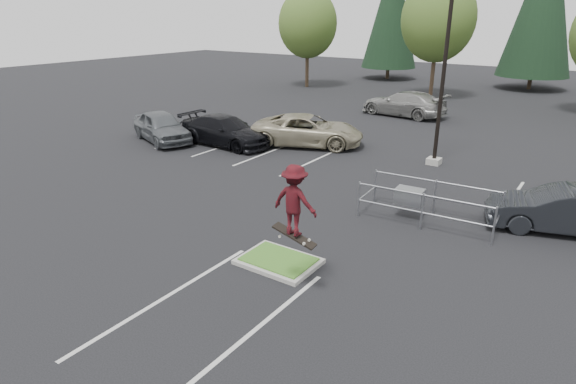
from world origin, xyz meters
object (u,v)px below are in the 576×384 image
Objects in this scene: skateboarder at (295,201)px; car_l_black at (225,131)px; decid_b at (438,22)px; light_pole at (445,66)px; decid_a at (308,26)px; car_r_charc at (563,210)px; car_l_tan at (306,130)px; car_far_silver at (404,104)px; conif_a at (392,9)px; car_l_grey at (161,126)px; cart_corral at (414,197)px.

skateboarder reaches higher than car_l_black.
light_pole is at bearing -70.65° from decid_b.
car_l_black is at bearing -100.55° from decid_b.
decid_a reaches higher than car_r_charc.
car_far_silver is at bearing -30.20° from car_l_tan.
skateboarder is 0.45× the size of car_r_charc.
conif_a is at bearing 117.38° from light_pole.
skateboarder is at bearing -86.92° from light_pole.
skateboarder reaches higher than car_l_grey.
light_pole reaches higher than decid_a.
car_l_tan is at bearing -60.89° from skateboarder.
car_far_silver is at bearing -83.25° from decid_b.
car_l_tan is (11.61, -18.53, -4.76)m from decid_a.
car_r_charc is (5.15, 8.00, -1.78)m from skateboarder.
car_r_charc is (16.35, -2.10, -0.03)m from car_l_black.
skateboarder is (7.21, -31.53, -3.51)m from decid_b.
decid_b is 19.74m from car_l_tan.
car_far_silver is at bearing 118.81° from light_pole.
light_pole is at bearing -44.25° from decid_a.
car_r_charc is 0.78× the size of car_far_silver.
car_l_grey is at bearing -78.57° from decid_a.
light_pole reaches higher than car_r_charc.
car_l_grey is 1.06× the size of car_r_charc.
car_r_charc is (20.35, -33.00, -6.34)m from conif_a.
cart_corral is 1.01× the size of car_r_charc.
decid_a reaches higher than car_far_silver.
car_l_tan is 8.04m from car_l_grey.
cart_corral is at bearing 28.80° from car_far_silver.
light_pole is at bearing 34.93° from car_far_silver.
decid_a reaches higher than skateboarder.
decid_a is at bearing 135.75° from light_pole.
decid_b is at bearing 2.96° from car_l_grey.
decid_a is at bearing -111.91° from conif_a.
decid_a is at bearing -177.61° from decid_b.
light_pole reaches higher than cart_corral.
car_r_charc is at bearing 43.24° from car_far_silver.
skateboarder is at bearing -77.12° from decid_b.
conif_a is 31.79m from car_l_black.
car_l_grey is at bearing -109.62° from car_r_charc.
conif_a is at bearing 9.07° from car_l_black.
car_l_black is 0.93× the size of car_far_silver.
cart_corral is 0.78× the size of car_l_tan.
skateboarder reaches higher than car_r_charc.
skateboarder is at bearing -130.36° from car_l_black.
decid_a is 16.00m from car_far_silver.
decid_b is 27.10m from car_r_charc.
decid_b is 32.54m from skateboarder.
cart_corral is 0.79× the size of car_far_silver.
car_l_tan is (-8.39, 6.23, 0.02)m from cart_corral.
cart_corral is 15.68m from car_l_grey.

